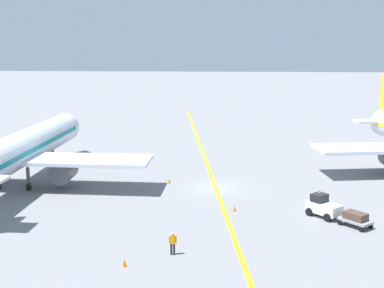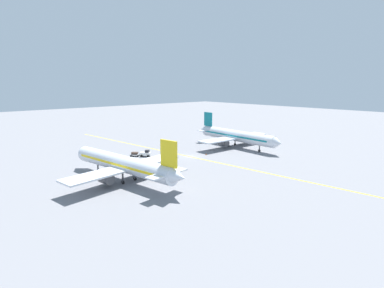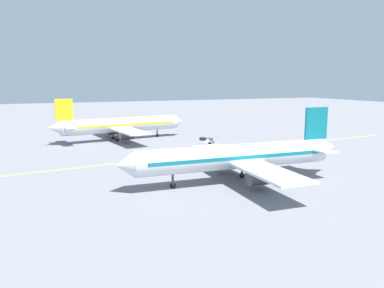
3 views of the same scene
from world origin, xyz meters
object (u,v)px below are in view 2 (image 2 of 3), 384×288
object	(u,v)px
airplane_adjacent_stand	(124,164)
traffic_cone_mid_apron	(169,152)
airplane_at_gate	(235,136)
traffic_cone_near_nose	(165,143)
ground_crew_worker	(162,143)
baggage_cart_trailing	(135,154)
traffic_cone_by_wingtip	(206,154)
baggage_tug_white	(146,154)

from	to	relation	value
airplane_adjacent_stand	traffic_cone_mid_apron	world-z (taller)	airplane_adjacent_stand
airplane_at_gate	traffic_cone_mid_apron	bearing A→B (deg)	-17.69
airplane_adjacent_stand	traffic_cone_near_nose	xyz separation A→B (m)	(-31.06, -27.01, -3.43)
traffic_cone_mid_apron	ground_crew_worker	bearing A→B (deg)	-114.43
airplane_adjacent_stand	ground_crew_worker	bearing A→B (deg)	-138.42
traffic_cone_near_nose	baggage_cart_trailing	bearing A→B (deg)	26.76
airplane_adjacent_stand	traffic_cone_by_wingtip	bearing A→B (deg)	-169.68
baggage_tug_white	ground_crew_worker	size ratio (longest dim) A/B	1.93
traffic_cone_mid_apron	traffic_cone_by_wingtip	bearing A→B (deg)	126.63
airplane_at_gate	ground_crew_worker	size ratio (longest dim) A/B	21.13
baggage_tug_white	baggage_cart_trailing	bearing A→B (deg)	-48.54
airplane_adjacent_stand	ground_crew_worker	world-z (taller)	airplane_adjacent_stand
airplane_at_gate	baggage_tug_white	world-z (taller)	airplane_at_gate
baggage_cart_trailing	traffic_cone_mid_apron	world-z (taller)	baggage_cart_trailing
traffic_cone_by_wingtip	baggage_tug_white	bearing A→B (deg)	-35.05
baggage_cart_trailing	ground_crew_worker	size ratio (longest dim) A/B	1.71
airplane_at_gate	airplane_adjacent_stand	distance (m)	46.39
ground_crew_worker	traffic_cone_near_nose	size ratio (longest dim) A/B	3.05
traffic_cone_mid_apron	traffic_cone_near_nose	bearing A→B (deg)	-121.96
airplane_at_gate	traffic_cone_mid_apron	size ratio (longest dim) A/B	64.53
airplane_adjacent_stand	baggage_tug_white	bearing A→B (deg)	-134.96
airplane_at_gate	baggage_cart_trailing	distance (m)	34.16
baggage_cart_trailing	airplane_adjacent_stand	bearing A→B (deg)	53.42
baggage_cart_trailing	traffic_cone_mid_apron	distance (m)	10.49
airplane_adjacent_stand	ground_crew_worker	xyz separation A→B (m)	(-27.95, -24.80, -2.80)
airplane_at_gate	traffic_cone_near_nose	distance (m)	24.69
airplane_adjacent_stand	traffic_cone_mid_apron	distance (m)	27.77
traffic_cone_near_nose	traffic_cone_by_wingtip	xyz separation A→B (m)	(0.90, 21.52, 0.00)
traffic_cone_near_nose	airplane_at_gate	bearing A→B (deg)	127.04
baggage_tug_white	traffic_cone_mid_apron	size ratio (longest dim) A/B	5.89
baggage_tug_white	traffic_cone_by_wingtip	world-z (taller)	baggage_tug_white
airplane_adjacent_stand	baggage_cart_trailing	distance (m)	22.78
traffic_cone_by_wingtip	traffic_cone_near_nose	bearing A→B (deg)	-92.40
airplane_adjacent_stand	traffic_cone_near_nose	world-z (taller)	airplane_adjacent_stand
ground_crew_worker	traffic_cone_by_wingtip	size ratio (longest dim) A/B	3.05
airplane_at_gate	traffic_cone_by_wingtip	bearing A→B (deg)	7.29
traffic_cone_near_nose	traffic_cone_mid_apron	distance (m)	14.57
baggage_cart_trailing	ground_crew_worker	xyz separation A→B (m)	(-14.49, -6.66, 0.15)
airplane_adjacent_stand	traffic_cone_near_nose	bearing A→B (deg)	-138.98
ground_crew_worker	airplane_at_gate	bearing A→B (deg)	135.85
ground_crew_worker	traffic_cone_by_wingtip	bearing A→B (deg)	96.50
baggage_tug_white	baggage_cart_trailing	world-z (taller)	baggage_tug_white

